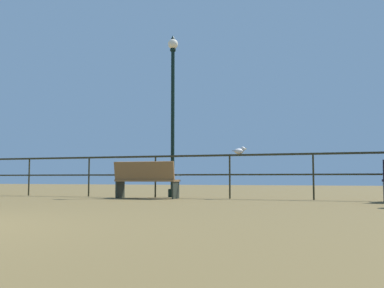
# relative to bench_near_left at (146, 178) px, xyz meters

# --- Properties ---
(pier_railing) EXTENTS (20.48, 0.05, 1.12)m
(pier_railing) POSITION_rel_bench_near_left_xyz_m (-0.02, 0.65, 0.31)
(pier_railing) COLOR #2B2A17
(pier_railing) RESTS_ON ground_plane
(bench_near_left) EXTENTS (1.62, 0.70, 0.93)m
(bench_near_left) POSITION_rel_bench_near_left_xyz_m (0.00, 0.00, 0.00)
(bench_near_left) COLOR brown
(bench_near_left) RESTS_ON ground_plane
(lamppost_center) EXTENTS (0.28, 0.28, 4.47)m
(lamppost_center) POSITION_rel_bench_near_left_xyz_m (0.35, 0.96, 1.99)
(lamppost_center) COLOR black
(lamppost_center) RESTS_ON ground_plane
(seagull_on_rail) EXTENTS (0.34, 0.32, 0.19)m
(seagull_on_rail) POSITION_rel_bench_near_left_xyz_m (2.28, 0.66, 0.69)
(seagull_on_rail) COLOR silver
(seagull_on_rail) RESTS_ON pier_railing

